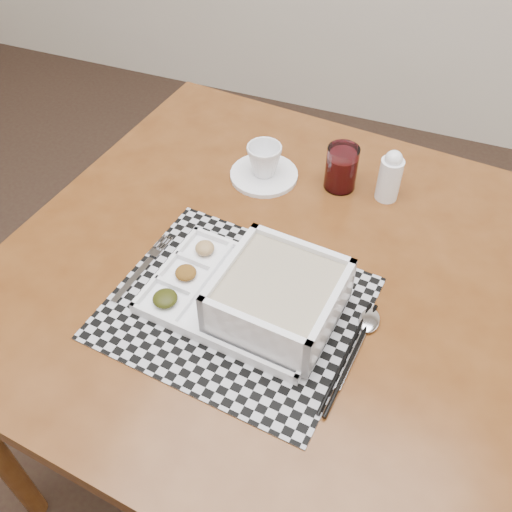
# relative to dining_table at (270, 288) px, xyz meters

# --- Properties ---
(dining_table) EXTENTS (1.09, 1.09, 0.74)m
(dining_table) POSITION_rel_dining_table_xyz_m (0.00, 0.00, 0.00)
(dining_table) COLOR #4E270E
(dining_table) RESTS_ON ground
(placemat) EXTENTS (0.47, 0.42, 0.00)m
(placemat) POSITION_rel_dining_table_xyz_m (-0.02, -0.13, 0.08)
(placemat) COLOR #AAAAB1
(placemat) RESTS_ON dining_table
(serving_tray) EXTENTS (0.35, 0.25, 0.10)m
(serving_tray) POSITION_rel_dining_table_xyz_m (0.04, -0.12, 0.12)
(serving_tray) COLOR white
(serving_tray) RESTS_ON placemat
(fork) EXTENTS (0.04, 0.19, 0.00)m
(fork) POSITION_rel_dining_table_xyz_m (-0.22, -0.10, 0.08)
(fork) COLOR silver
(fork) RESTS_ON placemat
(spoon) EXTENTS (0.04, 0.18, 0.01)m
(spoon) POSITION_rel_dining_table_xyz_m (0.21, -0.09, 0.08)
(spoon) COLOR silver
(spoon) RESTS_ON placemat
(chopsticks) EXTENTS (0.04, 0.24, 0.01)m
(chopsticks) POSITION_rel_dining_table_xyz_m (0.19, -0.16, 0.08)
(chopsticks) COLOR black
(chopsticks) RESTS_ON placemat
(saucer) EXTENTS (0.15, 0.15, 0.01)m
(saucer) POSITION_rel_dining_table_xyz_m (-0.10, 0.24, 0.08)
(saucer) COLOR white
(saucer) RESTS_ON dining_table
(cup) EXTENTS (0.08, 0.08, 0.07)m
(cup) POSITION_rel_dining_table_xyz_m (-0.10, 0.24, 0.12)
(cup) COLOR white
(cup) RESTS_ON saucer
(juice_glass) EXTENTS (0.07, 0.07, 0.10)m
(juice_glass) POSITION_rel_dining_table_xyz_m (0.06, 0.27, 0.12)
(juice_glass) COLOR white
(juice_glass) RESTS_ON dining_table
(creamer_bottle) EXTENTS (0.05, 0.05, 0.12)m
(creamer_bottle) POSITION_rel_dining_table_xyz_m (0.16, 0.27, 0.13)
(creamer_bottle) COLOR white
(creamer_bottle) RESTS_ON dining_table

